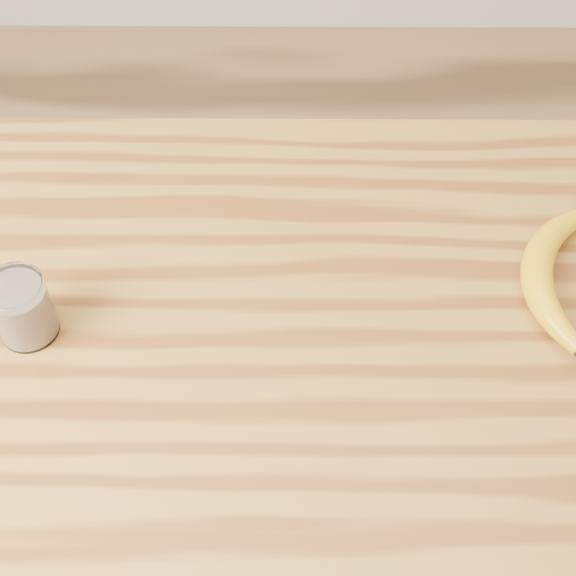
{
  "coord_description": "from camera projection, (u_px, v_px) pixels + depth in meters",
  "views": [
    {
      "loc": [
        0.02,
        -0.56,
        1.69
      ],
      "look_at": [
        0.02,
        0.05,
        0.93
      ],
      "focal_mm": 50.0,
      "sensor_mm": 36.0,
      "label": 1
    }
  ],
  "objects": [
    {
      "name": "banana",
      "position": [
        536.0,
        267.0,
        1.01
      ],
      "size": [
        0.2,
        0.35,
        0.04
      ],
      "primitive_type": null,
      "rotation": [
        0.0,
        0.0,
        -0.27
      ],
      "color": "gold",
      "rests_on": "table"
    },
    {
      "name": "smoothie_glass",
      "position": [
        22.0,
        309.0,
        0.94
      ],
      "size": [
        0.07,
        0.07,
        0.09
      ],
      "color": "white",
      "rests_on": "table"
    },
    {
      "name": "table",
      "position": [
        276.0,
        390.0,
        1.07
      ],
      "size": [
        1.2,
        0.8,
        0.9
      ],
      "color": "#A06E29",
      "rests_on": "ground"
    }
  ]
}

